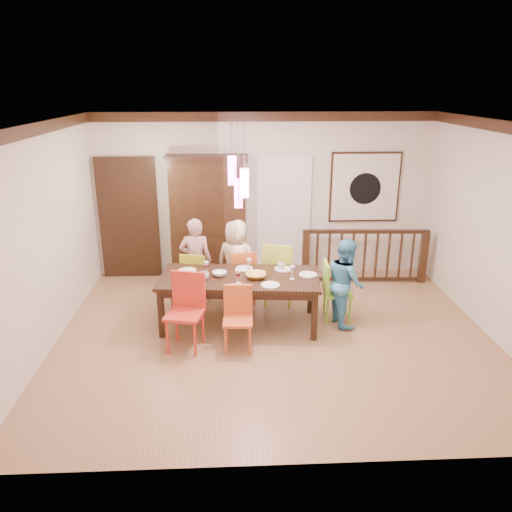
{
  "coord_description": "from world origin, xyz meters",
  "views": [
    {
      "loc": [
        -0.57,
        -6.22,
        3.35
      ],
      "look_at": [
        -0.24,
        0.49,
        1.02
      ],
      "focal_mm": 35.0,
      "sensor_mm": 36.0,
      "label": 1
    }
  ],
  "objects_px": {
    "chair_end_right": "(338,287)",
    "person_far_mid": "(236,262)",
    "chair_far_left": "(197,274)",
    "china_hutch": "(208,218)",
    "person_end_right": "(346,282)",
    "balustrade": "(365,255)",
    "person_far_left": "(196,261)",
    "dining_table": "(239,281)"
  },
  "relations": [
    {
      "from": "person_end_right",
      "to": "dining_table",
      "type": "bearing_deg",
      "value": 79.72
    },
    {
      "from": "chair_far_left",
      "to": "person_far_left",
      "type": "distance_m",
      "value": 0.21
    },
    {
      "from": "balustrade",
      "to": "chair_far_left",
      "type": "bearing_deg",
      "value": -161.13
    },
    {
      "from": "chair_far_left",
      "to": "person_end_right",
      "type": "relative_size",
      "value": 0.69
    },
    {
      "from": "dining_table",
      "to": "person_far_mid",
      "type": "distance_m",
      "value": 0.82
    },
    {
      "from": "chair_far_left",
      "to": "person_far_left",
      "type": "height_order",
      "value": "person_far_left"
    },
    {
      "from": "china_hutch",
      "to": "person_end_right",
      "type": "xyz_separation_m",
      "value": [
        2.04,
        -1.93,
        -0.47
      ]
    },
    {
      "from": "dining_table",
      "to": "person_end_right",
      "type": "bearing_deg",
      "value": 4.17
    },
    {
      "from": "balustrade",
      "to": "person_far_left",
      "type": "relative_size",
      "value": 1.58
    },
    {
      "from": "chair_far_left",
      "to": "china_hutch",
      "type": "distance_m",
      "value": 1.32
    },
    {
      "from": "chair_end_right",
      "to": "balustrade",
      "type": "bearing_deg",
      "value": -25.31
    },
    {
      "from": "chair_end_right",
      "to": "person_end_right",
      "type": "bearing_deg",
      "value": -138.01
    },
    {
      "from": "person_far_left",
      "to": "dining_table",
      "type": "bearing_deg",
      "value": 132.17
    },
    {
      "from": "person_far_left",
      "to": "person_far_mid",
      "type": "bearing_deg",
      "value": -177.63
    },
    {
      "from": "person_far_mid",
      "to": "person_end_right",
      "type": "relative_size",
      "value": 1.05
    },
    {
      "from": "person_far_left",
      "to": "person_far_mid",
      "type": "distance_m",
      "value": 0.64
    },
    {
      "from": "person_far_mid",
      "to": "chair_end_right",
      "type": "bearing_deg",
      "value": 176.25
    },
    {
      "from": "chair_end_right",
      "to": "balustrade",
      "type": "xyz_separation_m",
      "value": [
        0.78,
        1.48,
        -0.02
      ]
    },
    {
      "from": "dining_table",
      "to": "balustrade",
      "type": "xyz_separation_m",
      "value": [
        2.22,
        1.55,
        -0.17
      ]
    },
    {
      "from": "chair_end_right",
      "to": "person_far_mid",
      "type": "xyz_separation_m",
      "value": [
        -1.48,
        0.74,
        0.16
      ]
    },
    {
      "from": "china_hutch",
      "to": "person_far_left",
      "type": "distance_m",
      "value": 1.17
    },
    {
      "from": "person_far_mid",
      "to": "person_end_right",
      "type": "height_order",
      "value": "person_far_mid"
    },
    {
      "from": "china_hutch",
      "to": "balustrade",
      "type": "relative_size",
      "value": 1.0
    },
    {
      "from": "chair_far_left",
      "to": "china_hutch",
      "type": "height_order",
      "value": "china_hutch"
    },
    {
      "from": "chair_end_right",
      "to": "person_end_right",
      "type": "relative_size",
      "value": 0.7
    },
    {
      "from": "china_hutch",
      "to": "balustrade",
      "type": "bearing_deg",
      "value": -7.22
    },
    {
      "from": "person_far_left",
      "to": "balustrade",
      "type": "bearing_deg",
      "value": -163.02
    },
    {
      "from": "person_far_left",
      "to": "person_far_mid",
      "type": "relative_size",
      "value": 1.03
    },
    {
      "from": "balustrade",
      "to": "person_far_mid",
      "type": "distance_m",
      "value": 2.38
    },
    {
      "from": "chair_far_left",
      "to": "person_far_mid",
      "type": "distance_m",
      "value": 0.65
    },
    {
      "from": "china_hutch",
      "to": "person_end_right",
      "type": "distance_m",
      "value": 2.84
    },
    {
      "from": "china_hutch",
      "to": "person_end_right",
      "type": "bearing_deg",
      "value": -43.42
    },
    {
      "from": "chair_far_left",
      "to": "person_end_right",
      "type": "xyz_separation_m",
      "value": [
        2.19,
        -0.76,
        0.13
      ]
    },
    {
      "from": "dining_table",
      "to": "chair_far_left",
      "type": "bearing_deg",
      "value": 137.18
    },
    {
      "from": "person_end_right",
      "to": "chair_far_left",
      "type": "bearing_deg",
      "value": 61.58
    },
    {
      "from": "person_far_left",
      "to": "person_end_right",
      "type": "distance_m",
      "value": 2.36
    },
    {
      "from": "balustrade",
      "to": "person_far_left",
      "type": "distance_m",
      "value": 3.0
    },
    {
      "from": "balustrade",
      "to": "person_far_mid",
      "type": "bearing_deg",
      "value": -158.96
    },
    {
      "from": "china_hutch",
      "to": "person_far_mid",
      "type": "xyz_separation_m",
      "value": [
        0.47,
        -1.08,
        -0.43
      ]
    },
    {
      "from": "person_far_left",
      "to": "chair_end_right",
      "type": "bearing_deg",
      "value": 163.41
    },
    {
      "from": "chair_far_left",
      "to": "chair_end_right",
      "type": "bearing_deg",
      "value": 177.1
    },
    {
      "from": "chair_end_right",
      "to": "person_end_right",
      "type": "xyz_separation_m",
      "value": [
        0.08,
        -0.1,
        0.13
      ]
    }
  ]
}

